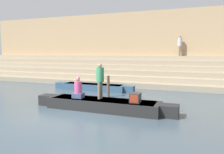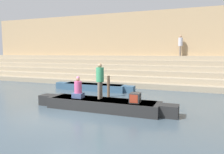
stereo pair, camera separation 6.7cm
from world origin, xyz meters
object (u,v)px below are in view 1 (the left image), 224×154
at_px(person_standing, 100,79).
at_px(tv_set, 135,98).
at_px(person_on_steps, 180,44).
at_px(rowboat_main, 103,104).
at_px(person_rowing, 78,89).
at_px(mooring_post, 108,86).
at_px(moored_boat_shore, 93,87).

height_order(person_standing, tv_set, person_standing).
relative_size(tv_set, person_on_steps, 0.27).
bearing_deg(tv_set, rowboat_main, 167.29).
bearing_deg(person_rowing, person_on_steps, 80.30).
distance_m(person_standing, person_rowing, 1.18).
xyz_separation_m(tv_set, mooring_post, (-2.43, 2.98, -0.07)).
distance_m(rowboat_main, mooring_post, 3.01).
height_order(tv_set, person_on_steps, person_on_steps).
height_order(rowboat_main, tv_set, tv_set).
relative_size(tv_set, mooring_post, 0.36).
bearing_deg(tv_set, mooring_post, 121.13).
bearing_deg(person_rowing, person_standing, 22.20).
bearing_deg(moored_boat_shore, rowboat_main, -57.87).
relative_size(person_standing, moored_boat_shore, 0.28).
xyz_separation_m(person_standing, person_rowing, (-1.02, -0.23, -0.53)).
bearing_deg(person_standing, mooring_post, 115.78).
xyz_separation_m(person_rowing, mooring_post, (0.32, 2.96, -0.26)).
distance_m(rowboat_main, person_on_steps, 11.42).
bearing_deg(mooring_post, rowboat_main, -73.04).
bearing_deg(person_rowing, rowboat_main, 14.56).
bearing_deg(person_standing, person_on_steps, 86.90).
xyz_separation_m(person_standing, moored_boat_shore, (-2.56, 4.54, -1.19)).
bearing_deg(tv_set, moored_boat_shore, 123.83).
bearing_deg(tv_set, person_rowing, 171.50).
relative_size(person_rowing, tv_set, 2.21).
distance_m(person_rowing, mooring_post, 2.99).
xyz_separation_m(moored_boat_shore, mooring_post, (1.86, -1.80, 0.39)).
bearing_deg(rowboat_main, person_standing, 146.41).
xyz_separation_m(person_rowing, person_on_steps, (3.76, 10.80, 2.46)).
relative_size(mooring_post, person_on_steps, 0.73).
xyz_separation_m(person_rowing, moored_boat_shore, (-1.54, 4.77, -0.66)).
bearing_deg(rowboat_main, person_on_steps, 78.93).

